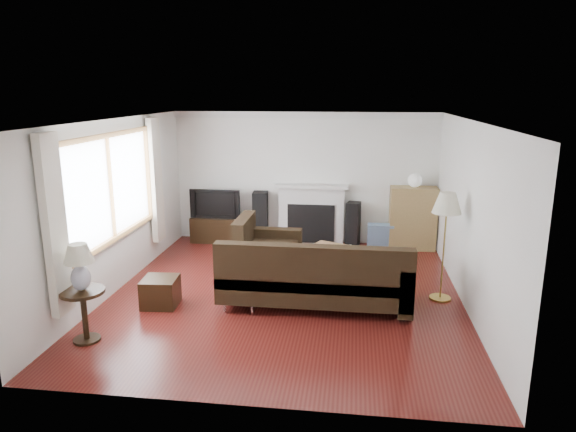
# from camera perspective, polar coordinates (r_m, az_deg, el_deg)

# --- Properties ---
(room) EXTENTS (5.10, 5.60, 2.54)m
(room) POSITION_cam_1_polar(r_m,az_deg,el_deg) (7.18, -0.31, 0.59)
(room) COLOR #571813
(room) RESTS_ON ground
(window) EXTENTS (0.12, 2.74, 1.54)m
(window) POSITION_cam_1_polar(r_m,az_deg,el_deg) (7.65, -19.05, 2.95)
(window) COLOR olive
(window) RESTS_ON room
(curtain_near) EXTENTS (0.10, 0.35, 2.10)m
(curtain_near) POSITION_cam_1_polar(r_m,az_deg,el_deg) (6.36, -24.51, -1.03)
(curtain_near) COLOR white
(curtain_near) RESTS_ON room
(curtain_far) EXTENTS (0.10, 0.35, 2.10)m
(curtain_far) POSITION_cam_1_polar(r_m,az_deg,el_deg) (9.02, -14.47, 3.86)
(curtain_far) COLOR white
(curtain_far) RESTS_ON room
(fireplace) EXTENTS (1.40, 0.26, 1.15)m
(fireplace) POSITION_cam_1_polar(r_m,az_deg,el_deg) (9.88, 2.61, 0.24)
(fireplace) COLOR white
(fireplace) RESTS_ON room
(tv_stand) EXTENTS (0.98, 0.44, 0.49)m
(tv_stand) POSITION_cam_1_polar(r_m,az_deg,el_deg) (10.13, -7.85, -1.44)
(tv_stand) COLOR black
(tv_stand) RESTS_ON ground
(television) EXTENTS (0.97, 0.13, 0.56)m
(television) POSITION_cam_1_polar(r_m,az_deg,el_deg) (10.01, -7.95, 1.46)
(television) COLOR black
(television) RESTS_ON tv_stand
(speaker_left) EXTENTS (0.30, 0.35, 1.00)m
(speaker_left) POSITION_cam_1_polar(r_m,az_deg,el_deg) (9.93, -3.08, -0.15)
(speaker_left) COLOR black
(speaker_left) RESTS_ON ground
(speaker_right) EXTENTS (0.29, 0.33, 0.84)m
(speaker_right) POSITION_cam_1_polar(r_m,az_deg,el_deg) (9.80, 7.23, -0.90)
(speaker_right) COLOR black
(speaker_right) RESTS_ON ground
(bookshelf) EXTENTS (0.85, 0.40, 1.16)m
(bookshelf) POSITION_cam_1_polar(r_m,az_deg,el_deg) (9.79, 13.68, -0.23)
(bookshelf) COLOR olive
(bookshelf) RESTS_ON ground
(globe_lamp) EXTENTS (0.25, 0.25, 0.25)m
(globe_lamp) POSITION_cam_1_polar(r_m,az_deg,el_deg) (9.65, 13.91, 3.86)
(globe_lamp) COLOR white
(globe_lamp) RESTS_ON bookshelf
(sectional_sofa) EXTENTS (2.80, 2.04, 0.90)m
(sectional_sofa) POSITION_cam_1_polar(r_m,az_deg,el_deg) (7.07, 3.01, -6.40)
(sectional_sofa) COLOR black
(sectional_sofa) RESTS_ON ground
(coffee_table) EXTENTS (1.11, 0.89, 0.38)m
(coffee_table) POSITION_cam_1_polar(r_m,az_deg,el_deg) (8.48, 5.73, -4.82)
(coffee_table) COLOR #A6794F
(coffee_table) RESTS_ON ground
(footstool) EXTENTS (0.50, 0.50, 0.39)m
(footstool) POSITION_cam_1_polar(r_m,az_deg,el_deg) (7.34, -13.99, -8.18)
(footstool) COLOR black
(footstool) RESTS_ON ground
(floor_lamp) EXTENTS (0.52, 0.52, 1.55)m
(floor_lamp) POSITION_cam_1_polar(r_m,az_deg,el_deg) (7.46, 16.93, -3.32)
(floor_lamp) COLOR #A98C3A
(floor_lamp) RESTS_ON ground
(side_table) EXTENTS (0.51, 0.51, 0.64)m
(side_table) POSITION_cam_1_polar(r_m,az_deg,el_deg) (6.58, -21.66, -10.24)
(side_table) COLOR black
(side_table) RESTS_ON ground
(table_lamp) EXTENTS (0.34, 0.34, 0.55)m
(table_lamp) POSITION_cam_1_polar(r_m,az_deg,el_deg) (6.37, -22.14, -5.33)
(table_lamp) COLOR silver
(table_lamp) RESTS_ON side_table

